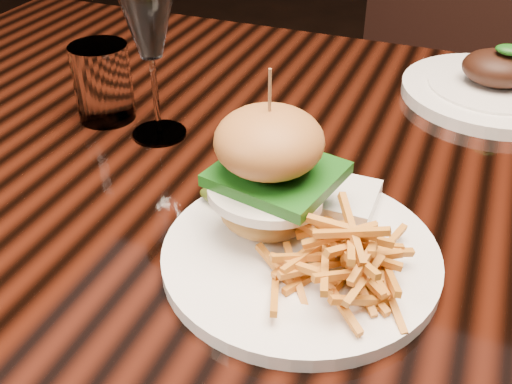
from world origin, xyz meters
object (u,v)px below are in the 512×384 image
at_px(dining_table, 346,227).
at_px(chair_far, 422,66).
at_px(far_dish, 493,88).
at_px(burger_plate, 298,219).
at_px(wine_glass, 148,24).

distance_m(dining_table, chair_far, 0.90).
bearing_deg(far_dish, chair_far, 105.05).
bearing_deg(far_dish, burger_plate, -108.88).
bearing_deg(wine_glass, burger_plate, -34.18).
bearing_deg(dining_table, burger_plate, -95.02).
bearing_deg(burger_plate, wine_glass, 169.84).
distance_m(dining_table, far_dish, 0.33).
xyz_separation_m(burger_plate, wine_glass, (-0.25, 0.17, 0.10)).
relative_size(dining_table, wine_glass, 7.87).
height_order(far_dish, chair_far, chair_far).
height_order(dining_table, far_dish, far_dish).
xyz_separation_m(dining_table, wine_glass, (-0.26, 0.00, 0.23)).
bearing_deg(far_dish, wine_glass, -145.15).
distance_m(far_dish, chair_far, 0.67).
bearing_deg(chair_far, dining_table, -70.09).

